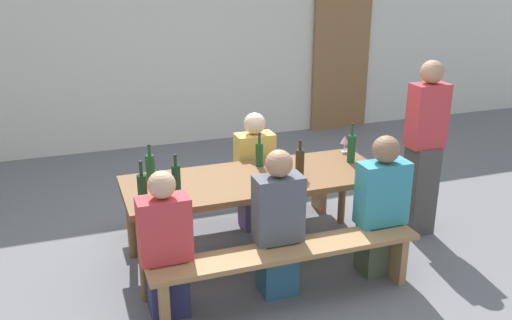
% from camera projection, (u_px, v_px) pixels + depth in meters
% --- Properties ---
extents(ground_plane, '(24.00, 24.00, 0.00)m').
position_uv_depth(ground_plane, '(256.00, 256.00, 4.91)').
color(ground_plane, slate).
extents(back_wall, '(14.00, 0.20, 3.20)m').
position_uv_depth(back_wall, '(169.00, 27.00, 7.44)').
color(back_wall, silver).
rests_on(back_wall, ground).
extents(wooden_door, '(0.90, 0.06, 2.10)m').
position_uv_depth(wooden_door, '(341.00, 59.00, 8.30)').
color(wooden_door, olive).
rests_on(wooden_door, ground).
extents(tasting_table, '(2.19, 0.82, 0.75)m').
position_uv_depth(tasting_table, '(256.00, 185.00, 4.68)').
color(tasting_table, brown).
rests_on(tasting_table, ground).
extents(bench_near, '(2.09, 0.30, 0.45)m').
position_uv_depth(bench_near, '(288.00, 259.00, 4.15)').
color(bench_near, '#9E7247').
rests_on(bench_near, ground).
extents(bench_far, '(2.09, 0.30, 0.45)m').
position_uv_depth(bench_far, '(232.00, 189.00, 5.42)').
color(bench_far, '#9E7247').
rests_on(bench_far, ground).
extents(wine_bottle_0, '(0.07, 0.07, 0.36)m').
position_uv_depth(wine_bottle_0, '(351.00, 148.00, 4.95)').
color(wine_bottle_0, '#194723').
rests_on(wine_bottle_0, tasting_table).
extents(wine_bottle_1, '(0.07, 0.07, 0.34)m').
position_uv_depth(wine_bottle_1, '(142.00, 188.00, 4.11)').
color(wine_bottle_1, '#143319').
rests_on(wine_bottle_1, tasting_table).
extents(wine_bottle_2, '(0.07, 0.07, 0.31)m').
position_uv_depth(wine_bottle_2, '(300.00, 162.00, 4.63)').
color(wine_bottle_2, '#332814').
rests_on(wine_bottle_2, tasting_table).
extents(wine_bottle_3, '(0.07, 0.07, 0.34)m').
position_uv_depth(wine_bottle_3, '(176.00, 180.00, 4.24)').
color(wine_bottle_3, '#143319').
rests_on(wine_bottle_3, tasting_table).
extents(wine_bottle_4, '(0.08, 0.08, 0.30)m').
position_uv_depth(wine_bottle_4, '(150.00, 166.00, 4.57)').
color(wine_bottle_4, '#194723').
rests_on(wine_bottle_4, tasting_table).
extents(wine_bottle_5, '(0.07, 0.07, 0.30)m').
position_uv_depth(wine_bottle_5, '(259.00, 154.00, 4.86)').
color(wine_bottle_5, '#194723').
rests_on(wine_bottle_5, tasting_table).
extents(wine_glass_0, '(0.07, 0.07, 0.14)m').
position_uv_depth(wine_glass_0, '(268.00, 165.00, 4.65)').
color(wine_glass_0, silver).
rests_on(wine_glass_0, tasting_table).
extents(wine_glass_1, '(0.08, 0.08, 0.16)m').
position_uv_depth(wine_glass_1, '(345.00, 140.00, 5.21)').
color(wine_glass_1, silver).
rests_on(wine_glass_1, tasting_table).
extents(seated_guest_near_0, '(0.37, 0.24, 1.12)m').
position_uv_depth(seated_guest_near_0, '(166.00, 249.00, 3.95)').
color(seated_guest_near_0, navy).
rests_on(seated_guest_near_0, ground).
extents(seated_guest_near_1, '(0.36, 0.24, 1.17)m').
position_uv_depth(seated_guest_near_1, '(278.00, 227.00, 4.21)').
color(seated_guest_near_1, '#285770').
rests_on(seated_guest_near_1, ground).
extents(seated_guest_near_2, '(0.40, 0.24, 1.18)m').
position_uv_depth(seated_guest_near_2, '(381.00, 209.00, 4.49)').
color(seated_guest_near_2, '#444E37').
rests_on(seated_guest_near_2, ground).
extents(seated_guest_far_0, '(0.36, 0.24, 1.14)m').
position_uv_depth(seated_guest_far_0, '(255.00, 174.00, 5.28)').
color(seated_guest_far_0, '#524068').
rests_on(seated_guest_far_0, ground).
extents(standing_host, '(0.33, 0.24, 1.64)m').
position_uv_depth(standing_host, '(424.00, 151.00, 5.09)').
color(standing_host, '#48433F').
rests_on(standing_host, ground).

